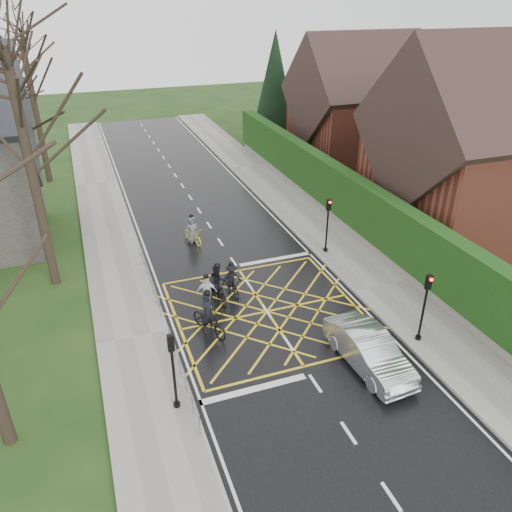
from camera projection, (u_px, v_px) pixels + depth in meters
ground at (267, 312)px, 22.70m from camera, size 120.00×120.00×0.00m
road at (267, 311)px, 22.70m from camera, size 9.00×80.00×0.01m
sidewalk_right at (381, 286)px, 24.48m from camera, size 3.00×80.00×0.15m
sidewalk_left at (133, 338)px, 20.86m from camera, size 3.00×80.00×0.15m
stone_wall at (352, 228)px, 29.84m from camera, size 0.50×38.00×0.70m
hedge at (354, 200)px, 29.01m from camera, size 0.90×38.00×2.80m
house_near at (485, 154)px, 28.22m from camera, size 11.80×9.80×11.30m
house_far at (358, 110)px, 39.99m from camera, size 9.80×8.80×10.30m
conifer at (275, 89)px, 45.10m from camera, size 4.60×4.60×10.00m
tree_near at (21, 123)px, 21.21m from camera, size 9.24×9.24×11.44m
tree_mid at (5, 79)px, 27.19m from camera, size 10.08×10.08×12.48m
tree_far at (30, 83)px, 34.71m from camera, size 8.40×8.40×10.40m
railing_south at (182, 371)px, 18.03m from camera, size 0.05×5.04×1.03m
railing_north at (148, 273)px, 24.24m from camera, size 0.05×6.04×1.03m
traffic_light_ne at (327, 226)px, 26.93m from camera, size 0.24×0.31×3.21m
traffic_light_se at (424, 309)px, 19.97m from camera, size 0.24×0.31×3.21m
traffic_light_sw at (174, 372)px, 16.66m from camera, size 0.24×0.31×3.21m
cyclist_rear at (209, 319)px, 21.05m from camera, size 1.54×2.26×2.08m
cyclist_back at (218, 287)px, 23.14m from camera, size 0.96×2.05×2.01m
cyclist_mid at (232, 282)px, 23.82m from camera, size 1.03×1.76×1.68m
cyclist_front at (207, 296)px, 22.71m from camera, size 1.00×1.80×1.74m
cyclist_lead at (192, 233)px, 28.61m from camera, size 1.14×1.91×1.75m
car at (369, 350)px, 19.12m from camera, size 1.81×4.52×1.46m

